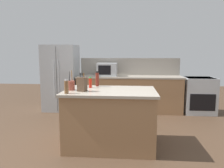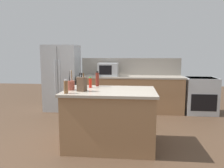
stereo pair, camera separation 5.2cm
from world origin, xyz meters
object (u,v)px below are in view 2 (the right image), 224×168
at_px(refrigerator, 62,78).
at_px(dish_soap_bottle, 82,82).
at_px(pepper_grinder, 66,87).
at_px(vinegar_bottle, 97,79).
at_px(hot_sauce_bottle, 90,83).
at_px(knife_block, 82,84).
at_px(range_oven, 200,95).
at_px(microwave, 108,70).
at_px(utensil_crock, 71,85).

bearing_deg(refrigerator, dish_soap_bottle, -62.92).
distance_m(pepper_grinder, vinegar_bottle, 0.84).
distance_m(hot_sauce_bottle, pepper_grinder, 0.63).
height_order(refrigerator, pepper_grinder, refrigerator).
relative_size(knife_block, hot_sauce_bottle, 1.57).
xyz_separation_m(hot_sauce_bottle, pepper_grinder, (-0.25, -0.57, 0.01)).
bearing_deg(knife_block, vinegar_bottle, 94.58).
height_order(range_oven, knife_block, knife_block).
bearing_deg(hot_sauce_bottle, microwave, 87.75).
bearing_deg(microwave, pepper_grinder, -97.33).
distance_m(utensil_crock, hot_sauce_bottle, 0.38).
relative_size(knife_block, utensil_crock, 0.91).
relative_size(range_oven, dish_soap_bottle, 4.56).
distance_m(knife_block, pepper_grinder, 0.28).
distance_m(utensil_crock, vinegar_bottle, 0.58).
bearing_deg(utensil_crock, dish_soap_bottle, 72.56).
distance_m(utensil_crock, pepper_grinder, 0.31).
height_order(microwave, utensil_crock, microwave).
relative_size(dish_soap_bottle, vinegar_bottle, 0.74).
height_order(knife_block, dish_soap_bottle, knife_block).
height_order(microwave, hot_sauce_bottle, microwave).
height_order(microwave, dish_soap_bottle, microwave).
bearing_deg(pepper_grinder, range_oven, 43.55).
distance_m(refrigerator, utensil_crock, 2.48).
distance_m(microwave, utensil_crock, 2.28).
bearing_deg(dish_soap_bottle, microwave, 82.77).
distance_m(utensil_crock, dish_soap_bottle, 0.34).
distance_m(range_oven, pepper_grinder, 3.77).
relative_size(range_oven, knife_block, 3.17).
height_order(range_oven, hot_sauce_bottle, hot_sauce_bottle).
bearing_deg(utensil_crock, microwave, 81.26).
relative_size(microwave, dish_soap_bottle, 2.56).
bearing_deg(utensil_crock, pepper_grinder, -87.01).
bearing_deg(hot_sauce_bottle, pepper_grinder, -113.66).
relative_size(hot_sauce_bottle, pepper_grinder, 0.86).
distance_m(range_oven, hot_sauce_bottle, 3.20).
bearing_deg(knife_block, range_oven, 63.32).
bearing_deg(range_oven, knife_block, -136.84).
height_order(utensil_crock, dish_soap_bottle, utensil_crock).
height_order(range_oven, utensil_crock, utensil_crock).
bearing_deg(range_oven, utensil_crock, -140.30).
height_order(hot_sauce_bottle, dish_soap_bottle, dish_soap_bottle).
xyz_separation_m(utensil_crock, hot_sauce_bottle, (0.27, 0.26, 0.00)).
xyz_separation_m(pepper_grinder, vinegar_bottle, (0.34, 0.76, 0.03)).
bearing_deg(vinegar_bottle, hot_sauce_bottle, -115.65).
bearing_deg(microwave, dish_soap_bottle, -97.23).
distance_m(microwave, vinegar_bottle, 1.80).
bearing_deg(dish_soap_bottle, pepper_grinder, -97.64).
bearing_deg(utensil_crock, hot_sauce_bottle, 44.44).
relative_size(microwave, pepper_grinder, 2.42).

